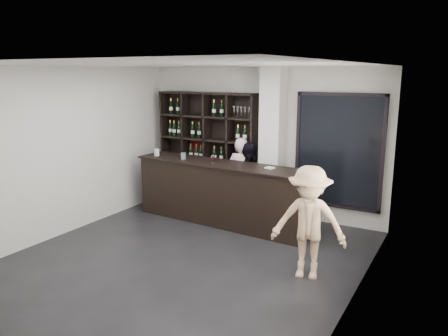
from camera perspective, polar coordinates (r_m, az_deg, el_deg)
The scene contains 12 objects.
floor at distance 6.82m, azimuth -5.22°, elevation -11.93°, with size 5.00×5.50×0.01m, color black.
wine_shelf at distance 9.13m, azimuth -2.14°, elevation 2.32°, with size 2.20×0.35×2.40m, color black, non-canonical shape.
structural_column at distance 8.32m, azimuth 6.34°, elevation 3.01°, with size 0.40×0.40×2.90m, color silver.
glass_panel at distance 8.15m, azimuth 14.72°, elevation 2.12°, with size 1.60×0.08×2.10m.
tasting_counter at distance 8.18m, azimuth -0.33°, elevation -3.30°, with size 3.52×0.72×1.16m.
taster_pink at distance 8.65m, azimuth 2.26°, elevation -1.10°, with size 0.57×0.37×1.56m, color #F6C4C9.
taster_black at distance 8.58m, azimuth 3.28°, elevation -1.47°, with size 0.72×0.56×1.48m, color black.
customer at distance 6.10m, azimuth 11.01°, elevation -7.04°, with size 1.02×0.59×1.58m, color tan.
wine_glass at distance 8.04m, azimuth -1.48°, elevation 1.28°, with size 0.07×0.07×0.18m, color white, non-canonical shape.
spit_cup at distance 8.41m, azimuth -5.33°, elevation 1.57°, with size 0.10×0.10×0.13m, color #97B0BB.
napkin_stack at distance 7.63m, azimuth 6.00°, elevation 0.02°, with size 0.13×0.13×0.02m, color white.
card_stand at distance 8.84m, azimuth -8.79°, elevation 2.05°, with size 0.09×0.05×0.14m, color white.
Camera 1 is at (3.58, -5.08, 2.80)m, focal length 35.00 mm.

